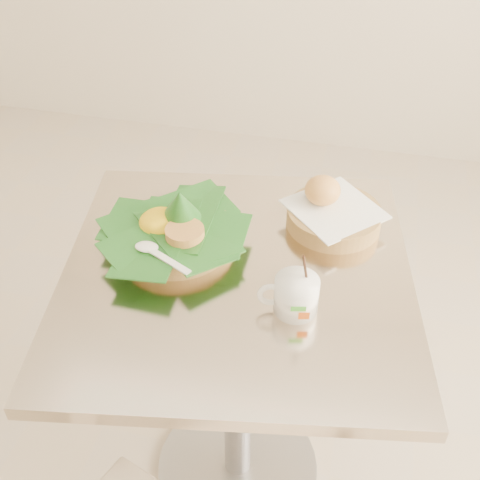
% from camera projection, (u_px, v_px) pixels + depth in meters
% --- Properties ---
extents(floor, '(3.60, 3.60, 0.00)m').
position_uv_depth(floor, '(175.00, 442.00, 1.75)').
color(floor, '#C3B49D').
rests_on(floor, ground).
extents(cafe_table, '(0.81, 0.81, 0.75)m').
position_uv_depth(cafe_table, '(237.00, 343.00, 1.35)').
color(cafe_table, gray).
rests_on(cafe_table, floor).
extents(rice_basket, '(0.30, 0.30, 0.15)m').
position_uv_depth(rice_basket, '(175.00, 228.00, 1.25)').
color(rice_basket, '#9E7843').
rests_on(rice_basket, cafe_table).
extents(bread_basket, '(0.25, 0.25, 0.11)m').
position_uv_depth(bread_basket, '(332.00, 212.00, 1.31)').
color(bread_basket, '#9E7843').
rests_on(bread_basket, cafe_table).
extents(coffee_mug, '(0.11, 0.09, 0.14)m').
position_uv_depth(coffee_mug, '(295.00, 294.00, 1.10)').
color(coffee_mug, white).
rests_on(coffee_mug, cafe_table).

